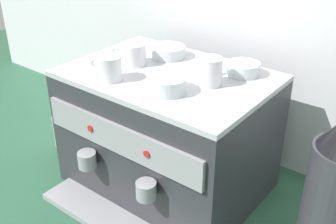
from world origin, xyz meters
The scene contains 10 objects.
ground_plane centered at (0.00, 0.00, 0.00)m, with size 4.00×4.00×0.00m, color #28563D.
tiled_backsplash_wall centered at (0.00, 0.34, 0.55)m, with size 2.80×0.03×1.10m, color silver.
espresso_machine centered at (0.00, -0.01, 0.20)m, with size 0.61×0.54×0.40m.
ceramic_cup_0 centered at (0.14, 0.01, 0.44)m, with size 0.07×0.11×0.08m.
ceramic_cup_1 centered at (-0.10, -0.14, 0.44)m, with size 0.11×0.07×0.07m.
ceramic_cup_2 centered at (-0.13, -0.01, 0.44)m, with size 0.11×0.09×0.07m.
ceramic_bowl_0 centered at (0.08, -0.10, 0.42)m, with size 0.10×0.10×0.04m.
ceramic_bowl_1 centered at (0.18, 0.13, 0.42)m, with size 0.10×0.10×0.04m.
ceramic_bowl_2 centered at (-0.08, 0.11, 0.42)m, with size 0.11×0.11×0.04m.
milk_pitcher centered at (-0.45, -0.06, 0.06)m, with size 0.10×0.10×0.13m, color #B7B7BC.
Camera 1 is at (0.70, -0.90, 0.88)m, focal length 44.28 mm.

